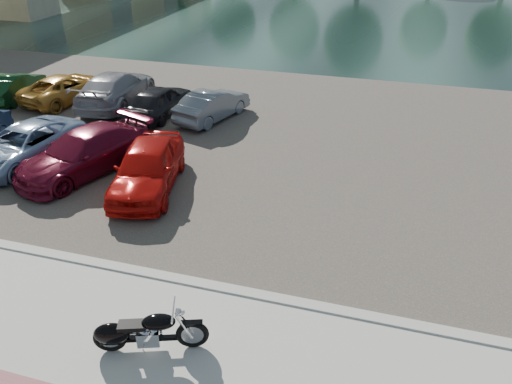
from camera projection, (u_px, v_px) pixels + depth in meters
The scene contains 13 objects.
ground at pixel (167, 348), 10.36m from camera, with size 200.00×200.00×0.00m, color #595447.
kerb at pixel (203, 285), 11.99m from camera, with size 60.00×0.30×0.14m, color beige.
parking_lot at pixel (288, 141), 19.51m from camera, with size 60.00×18.00×0.04m, color #423B35.
river at pixel (363, 12), 43.69m from camera, with size 120.00×40.00×0.00m, color #172A28.
motorcycle at pixel (140, 332), 9.99m from camera, with size 2.24×1.07×1.05m.
car_2 at pixel (24, 145), 17.55m from camera, with size 2.16×4.68×1.30m, color #829CBE.
car_3 at pixel (84, 152), 16.88m from camera, with size 2.01×4.95×1.44m, color maroon.
car_4 at pixel (148, 167), 15.83m from camera, with size 1.80×4.47×1.52m, color red.
car_5 at pixel (14, 87), 23.38m from camera, with size 1.31×3.76×1.24m, color black.
car_6 at pixel (66, 88), 23.25m from camera, with size 2.05×4.44×1.24m, color #B87F2A.
car_7 at pixel (116, 88), 22.72m from camera, with size 2.13×5.23×1.52m, color #99979F.
car_8 at pixel (159, 101), 21.51m from camera, with size 1.59×3.96×1.35m, color black.
car_9 at pixel (213, 105), 21.20m from camera, with size 1.34×3.85×1.27m, color slate.
Camera 1 is at (3.84, -6.57, 7.96)m, focal length 35.00 mm.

